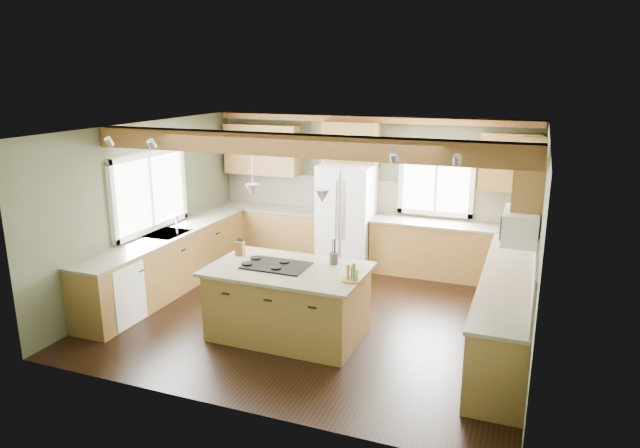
% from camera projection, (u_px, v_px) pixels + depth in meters
% --- Properties ---
extents(floor, '(5.60, 5.60, 0.00)m').
position_uv_depth(floor, '(318.00, 314.00, 8.05)').
color(floor, black).
rests_on(floor, ground).
extents(ceiling, '(5.60, 5.60, 0.00)m').
position_uv_depth(ceiling, '(318.00, 129.00, 7.38)').
color(ceiling, silver).
rests_on(ceiling, wall_back).
extents(wall_back, '(5.60, 0.00, 5.60)m').
position_uv_depth(wall_back, '(370.00, 191.00, 9.97)').
color(wall_back, '#4F573E').
rests_on(wall_back, ground).
extents(wall_left, '(0.00, 5.00, 5.00)m').
position_uv_depth(wall_left, '(147.00, 208.00, 8.69)').
color(wall_left, '#4F573E').
rests_on(wall_left, ground).
extents(wall_right, '(0.00, 5.00, 5.00)m').
position_uv_depth(wall_right, '(539.00, 247.00, 6.74)').
color(wall_right, '#4F573E').
rests_on(wall_right, ground).
extents(ceiling_beam, '(5.55, 0.26, 0.26)m').
position_uv_depth(ceiling_beam, '(296.00, 145.00, 6.74)').
color(ceiling_beam, brown).
rests_on(ceiling_beam, ceiling).
extents(soffit_trim, '(5.55, 0.20, 0.10)m').
position_uv_depth(soffit_trim, '(370.00, 119.00, 9.56)').
color(soffit_trim, brown).
rests_on(soffit_trim, ceiling).
extents(backsplash_back, '(5.58, 0.03, 0.58)m').
position_uv_depth(backsplash_back, '(370.00, 196.00, 9.98)').
color(backsplash_back, brown).
rests_on(backsplash_back, wall_back).
extents(backsplash_right, '(0.03, 3.70, 0.58)m').
position_uv_depth(backsplash_right, '(536.00, 253.00, 6.82)').
color(backsplash_right, brown).
rests_on(backsplash_right, wall_right).
extents(base_cab_back_left, '(2.02, 0.60, 0.88)m').
position_uv_depth(base_cab_back_left, '(271.00, 232.00, 10.54)').
color(base_cab_back_left, brown).
rests_on(base_cab_back_left, floor).
extents(counter_back_left, '(2.06, 0.64, 0.04)m').
position_uv_depth(counter_back_left, '(271.00, 208.00, 10.42)').
color(counter_back_left, '#4C4638').
rests_on(counter_back_left, base_cab_back_left).
extents(base_cab_back_right, '(2.62, 0.60, 0.88)m').
position_uv_depth(base_cab_back_right, '(450.00, 252.00, 9.40)').
color(base_cab_back_right, brown).
rests_on(base_cab_back_right, floor).
extents(counter_back_right, '(2.66, 0.64, 0.04)m').
position_uv_depth(counter_back_right, '(452.00, 225.00, 9.29)').
color(counter_back_right, '#4C4638').
rests_on(counter_back_right, base_cab_back_right).
extents(base_cab_left, '(0.60, 3.70, 0.88)m').
position_uv_depth(base_cab_left, '(170.00, 263.00, 8.85)').
color(base_cab_left, brown).
rests_on(base_cab_left, floor).
extents(counter_left, '(0.64, 3.74, 0.04)m').
position_uv_depth(counter_left, '(168.00, 234.00, 8.73)').
color(counter_left, '#4C4638').
rests_on(counter_left, base_cab_left).
extents(base_cab_right, '(0.60, 3.70, 0.88)m').
position_uv_depth(base_cab_right, '(506.00, 309.00, 7.12)').
color(base_cab_right, brown).
rests_on(base_cab_right, floor).
extents(counter_right, '(0.64, 3.74, 0.04)m').
position_uv_depth(counter_right, '(509.00, 275.00, 7.00)').
color(counter_right, '#4C4638').
rests_on(counter_right, base_cab_right).
extents(upper_cab_back_left, '(1.40, 0.35, 0.90)m').
position_uv_depth(upper_cab_back_left, '(262.00, 149.00, 10.33)').
color(upper_cab_back_left, brown).
rests_on(upper_cab_back_left, wall_back).
extents(upper_cab_over_fridge, '(0.96, 0.35, 0.70)m').
position_uv_depth(upper_cab_over_fridge, '(351.00, 142.00, 9.70)').
color(upper_cab_over_fridge, brown).
rests_on(upper_cab_over_fridge, wall_back).
extents(upper_cab_right, '(0.35, 2.20, 0.90)m').
position_uv_depth(upper_cab_right, '(530.00, 179.00, 7.45)').
color(upper_cab_right, brown).
rests_on(upper_cab_right, wall_right).
extents(upper_cab_back_corner, '(0.90, 0.35, 0.90)m').
position_uv_depth(upper_cab_back_corner, '(510.00, 162.00, 8.85)').
color(upper_cab_back_corner, brown).
rests_on(upper_cab_back_corner, wall_back).
extents(window_left, '(0.04, 1.60, 1.05)m').
position_uv_depth(window_left, '(149.00, 192.00, 8.66)').
color(window_left, white).
rests_on(window_left, wall_left).
extents(window_back, '(1.10, 0.04, 1.00)m').
position_uv_depth(window_back, '(436.00, 181.00, 9.49)').
color(window_back, white).
rests_on(window_back, wall_back).
extents(sink, '(0.50, 0.65, 0.03)m').
position_uv_depth(sink, '(168.00, 234.00, 8.73)').
color(sink, '#262628').
rests_on(sink, counter_left).
extents(faucet, '(0.02, 0.02, 0.28)m').
position_uv_depth(faucet, '(177.00, 226.00, 8.63)').
color(faucet, '#B2B2B7').
rests_on(faucet, sink).
extents(dishwasher, '(0.60, 0.60, 0.84)m').
position_uv_depth(dishwasher, '(113.00, 293.00, 7.68)').
color(dishwasher, white).
rests_on(dishwasher, floor).
extents(oven, '(0.60, 0.72, 0.84)m').
position_uv_depth(oven, '(497.00, 357.00, 5.95)').
color(oven, white).
rests_on(oven, floor).
extents(microwave, '(0.40, 0.70, 0.38)m').
position_uv_depth(microwave, '(521.00, 226.00, 6.71)').
color(microwave, white).
rests_on(microwave, wall_right).
extents(pendant_left, '(0.18, 0.18, 0.16)m').
position_uv_depth(pendant_left, '(253.00, 190.00, 7.10)').
color(pendant_left, '#B2B2B7').
rests_on(pendant_left, ceiling).
extents(pendant_right, '(0.18, 0.18, 0.16)m').
position_uv_depth(pendant_right, '(322.00, 196.00, 6.77)').
color(pendant_right, '#B2B2B7').
rests_on(pendant_right, ceiling).
extents(refrigerator, '(0.90, 0.74, 1.80)m').
position_uv_depth(refrigerator, '(346.00, 216.00, 9.83)').
color(refrigerator, white).
rests_on(refrigerator, floor).
extents(island, '(1.87, 1.15, 0.88)m').
position_uv_depth(island, '(288.00, 303.00, 7.31)').
color(island, brown).
rests_on(island, floor).
extents(island_top, '(2.00, 1.28, 0.04)m').
position_uv_depth(island_top, '(288.00, 269.00, 7.19)').
color(island_top, '#4C4638').
rests_on(island_top, island).
extents(cooktop, '(0.81, 0.54, 0.02)m').
position_uv_depth(cooktop, '(277.00, 265.00, 7.24)').
color(cooktop, black).
rests_on(cooktop, island_top).
extents(knife_block, '(0.12, 0.09, 0.19)m').
position_uv_depth(knife_block, '(240.00, 248.00, 7.66)').
color(knife_block, brown).
rests_on(knife_block, island_top).
extents(utensil_crock, '(0.12, 0.12, 0.15)m').
position_uv_depth(utensil_crock, '(334.00, 258.00, 7.31)').
color(utensil_crock, '#3B352F').
rests_on(utensil_crock, island_top).
extents(bottle_tray, '(0.27, 0.27, 0.21)m').
position_uv_depth(bottle_tray, '(351.00, 272.00, 6.71)').
color(bottle_tray, brown).
rests_on(bottle_tray, island_top).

